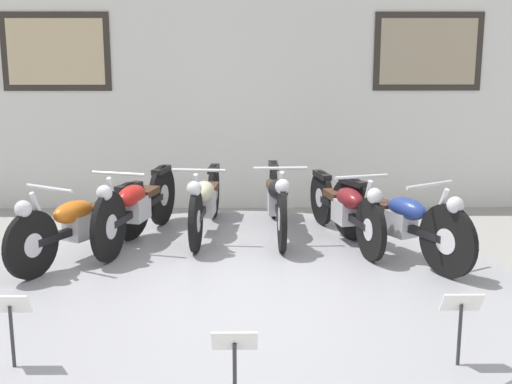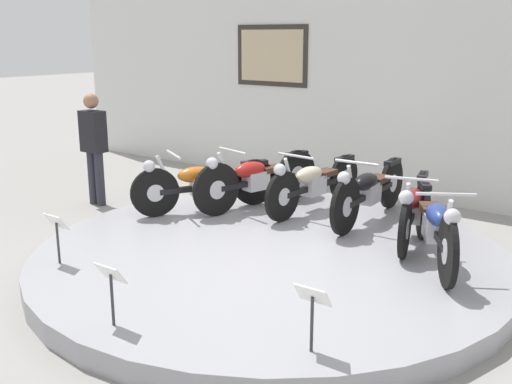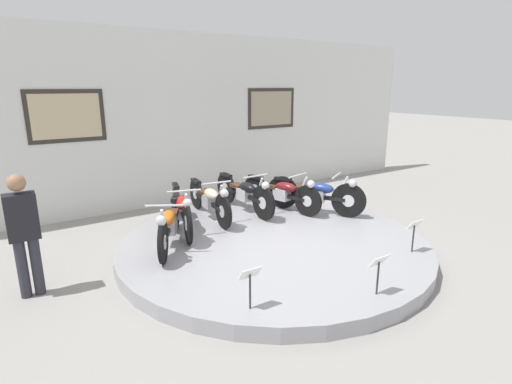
{
  "view_description": "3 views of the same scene",
  "coord_description": "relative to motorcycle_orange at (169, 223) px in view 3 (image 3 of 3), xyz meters",
  "views": [
    {
      "loc": [
        0.09,
        -5.88,
        2.36
      ],
      "look_at": [
        0.14,
        0.25,
        0.96
      ],
      "focal_mm": 50.0,
      "sensor_mm": 36.0,
      "label": 1
    },
    {
      "loc": [
        3.41,
        -4.93,
        2.39
      ],
      "look_at": [
        -0.25,
        0.08,
        0.77
      ],
      "focal_mm": 42.0,
      "sensor_mm": 36.0,
      "label": 2
    },
    {
      "loc": [
        -3.6,
        -4.98,
        2.65
      ],
      "look_at": [
        -0.24,
        0.15,
        1.0
      ],
      "focal_mm": 28.0,
      "sensor_mm": 36.0,
      "label": 3
    }
  ],
  "objects": [
    {
      "name": "ground_plane",
      "position": [
        1.51,
        -0.66,
        -0.58
      ],
      "size": [
        60.0,
        60.0,
        0.0
      ],
      "primitive_type": "plane",
      "color": "gray"
    },
    {
      "name": "display_platform",
      "position": [
        1.51,
        -0.66,
        -0.48
      ],
      "size": [
        5.0,
        5.0,
        0.21
      ],
      "primitive_type": "cylinder",
      "color": "#99999E",
      "rests_on": "ground_plane"
    },
    {
      "name": "back_wall",
      "position": [
        1.51,
        2.91,
        1.31
      ],
      "size": [
        14.0,
        0.22,
        3.78
      ],
      "color": "silver",
      "rests_on": "ground_plane"
    },
    {
      "name": "motorcycle_orange",
      "position": [
        0.0,
        0.0,
        0.0
      ],
      "size": [
        1.02,
        1.73,
        0.78
      ],
      "color": "black",
      "rests_on": "display_platform"
    },
    {
      "name": "motorcycle_red",
      "position": [
        0.44,
        0.55,
        0.02
      ],
      "size": [
        0.66,
        1.97,
        0.81
      ],
      "color": "black",
      "rests_on": "display_platform"
    },
    {
      "name": "motorcycle_cream",
      "position": [
        1.13,
        0.85,
        0.0
      ],
      "size": [
        0.54,
        1.97,
        0.79
      ],
      "color": "black",
      "rests_on": "display_platform"
    },
    {
      "name": "motorcycle_black",
      "position": [
        1.9,
        0.85,
        0.02
      ],
      "size": [
        0.54,
        2.01,
        0.81
      ],
      "color": "black",
      "rests_on": "display_platform"
    },
    {
      "name": "motorcycle_maroon",
      "position": [
        2.59,
        0.54,
        -0.0
      ],
      "size": [
        0.64,
        1.91,
        0.78
      ],
      "color": "black",
      "rests_on": "display_platform"
    },
    {
      "name": "motorcycle_blue",
      "position": [
        3.03,
        0.0,
        0.02
      ],
      "size": [
        1.06,
        1.77,
        0.81
      ],
      "color": "black",
      "rests_on": "display_platform"
    },
    {
      "name": "info_placard_front_left",
      "position": [
        0.06,
        -2.25,
        -0.01
      ],
      "size": [
        0.26,
        0.11,
        0.51
      ],
      "color": "#333338",
      "rests_on": "display_platform"
    },
    {
      "name": "info_placard_front_centre",
      "position": [
        1.51,
        -2.81,
        -0.01
      ],
      "size": [
        0.26,
        0.11,
        0.51
      ],
      "color": "#333338",
      "rests_on": "display_platform"
    },
    {
      "name": "info_placard_front_right",
      "position": [
        2.97,
        -2.25,
        -0.01
      ],
      "size": [
        0.26,
        0.11,
        0.51
      ],
      "color": "#333338",
      "rests_on": "display_platform"
    },
    {
      "name": "visitor_standing",
      "position": [
        -1.95,
        -0.13,
        0.32
      ],
      "size": [
        0.36,
        0.22,
        1.61
      ],
      "color": "#2D2D38",
      "rests_on": "ground_plane"
    }
  ]
}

